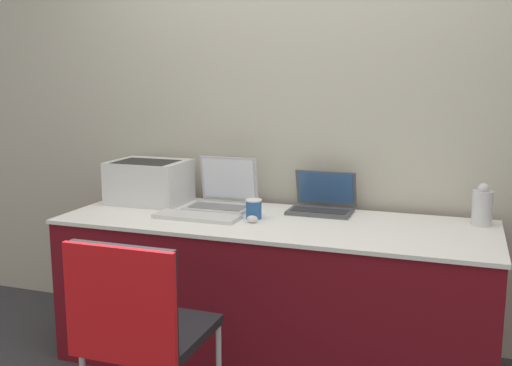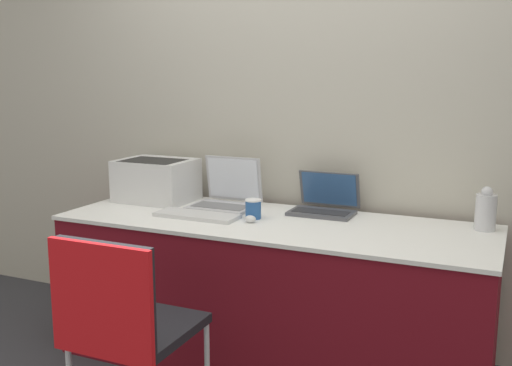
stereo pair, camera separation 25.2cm
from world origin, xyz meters
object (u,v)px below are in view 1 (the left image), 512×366
laptop_right (322,203)px  metal_pitcher (482,206)px  external_keyboard (197,217)px  coffee_cup (254,209)px  chair (137,320)px  laptop_left (222,197)px  mouse (252,219)px  printer (149,180)px

laptop_right → metal_pitcher: 0.81m
metal_pitcher → external_keyboard: bearing=-166.3°
coffee_cup → chair: bearing=-98.5°
laptop_left → coffee_cup: (0.25, -0.19, -0.01)m
external_keyboard → chair: 0.88m
mouse → chair: bearing=-100.9°
laptop_right → chair: size_ratio=0.37×
external_keyboard → printer: bearing=147.7°
printer → metal_pitcher: (1.80, 0.07, -0.04)m
laptop_left → metal_pitcher: (1.36, 0.06, 0.04)m
metal_pitcher → mouse: bearing=-163.1°
metal_pitcher → laptop_left: bearing=-177.7°
printer → external_keyboard: bearing=-32.3°
metal_pitcher → chair: size_ratio=0.24×
coffee_cup → mouse: bearing=-75.0°
external_keyboard → metal_pitcher: size_ratio=2.09×
external_keyboard → chair: (0.14, -0.84, -0.21)m
printer → mouse: printer is taller
laptop_right → metal_pitcher: bearing=-2.0°
printer → laptop_left: bearing=1.9°
external_keyboard → laptop_right: bearing=32.6°
laptop_left → chair: bearing=-84.4°
laptop_left → laptop_right: bearing=8.7°
printer → laptop_left: size_ratio=1.24×
printer → metal_pitcher: printer is taller
laptop_left → laptop_right: size_ratio=1.02×
printer → laptop_left: laptop_left is taller
laptop_right → external_keyboard: 0.68m
coffee_cup → metal_pitcher: size_ratio=0.48×
metal_pitcher → chair: 1.74m
printer → laptop_right: 1.00m
chair → metal_pitcher: bearing=43.5°
printer → laptop_left: 0.46m
printer → metal_pitcher: 1.81m
external_keyboard → metal_pitcher: 1.43m
external_keyboard → chair: chair is taller
mouse → metal_pitcher: bearing=16.9°
printer → mouse: size_ratio=7.21×
external_keyboard → metal_pitcher: metal_pitcher is taller
laptop_left → metal_pitcher: bearing=2.3°
laptop_right → external_keyboard: size_ratio=0.76×
printer → external_keyboard: size_ratio=0.95×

